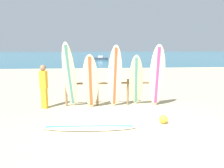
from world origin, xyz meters
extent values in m
plane|color=#D3BC8C|center=(0.00, 0.00, 0.00)|extent=(120.00, 120.00, 0.00)
cube|color=teal|center=(0.00, 58.00, 0.00)|extent=(120.00, 80.00, 0.01)
cylinder|color=olive|center=(-2.25, 2.93, 0.52)|extent=(0.09, 0.09, 1.03)
cylinder|color=olive|center=(-1.05, 2.93, 0.52)|extent=(0.09, 0.09, 1.03)
cylinder|color=olive|center=(0.14, 2.93, 0.52)|extent=(0.09, 0.09, 1.03)
cylinder|color=olive|center=(1.34, 2.93, 0.52)|extent=(0.09, 0.09, 1.03)
cylinder|color=olive|center=(-0.45, 2.93, 0.88)|extent=(3.69, 0.08, 0.08)
ellipsoid|color=silver|center=(-2.06, 2.56, 1.23)|extent=(0.60, 1.05, 2.46)
cube|color=teal|center=(-2.06, 2.56, 1.23)|extent=(0.21, 0.93, 2.27)
ellipsoid|color=beige|center=(-1.30, 2.51, 1.02)|extent=(0.62, 0.63, 2.03)
cube|color=#CC5933|center=(-1.30, 2.51, 1.02)|extent=(0.15, 0.56, 1.88)
ellipsoid|color=white|center=(-0.40, 2.58, 1.18)|extent=(0.56, 0.61, 2.36)
cube|color=#CC5933|center=(-0.40, 2.58, 1.18)|extent=(0.13, 0.56, 2.17)
ellipsoid|color=beige|center=(0.41, 2.66, 1.01)|extent=(0.70, 1.05, 2.01)
cube|color=teal|center=(0.41, 2.66, 1.01)|extent=(0.27, 0.91, 1.86)
ellipsoid|color=silver|center=(1.20, 2.57, 1.19)|extent=(0.65, 0.66, 2.38)
cube|color=#A53F8C|center=(1.20, 2.57, 1.19)|extent=(0.17, 0.56, 2.19)
ellipsoid|color=silver|center=(-1.33, 0.49, 0.04)|extent=(2.68, 0.70, 0.07)
cube|color=teal|center=(-1.33, 0.49, 0.04)|extent=(2.44, 0.24, 0.08)
cube|color=gold|center=(-3.03, 2.71, 0.38)|extent=(0.25, 0.21, 0.76)
cube|color=gold|center=(-3.03, 2.71, 1.09)|extent=(0.30, 0.25, 0.64)
sphere|color=#997051|center=(-3.03, 2.71, 1.52)|extent=(0.22, 0.22, 0.22)
cube|color=#333842|center=(0.18, 33.69, 0.18)|extent=(2.49, 1.36, 0.35)
cube|color=silver|center=(0.18, 33.69, 0.54)|extent=(0.96, 0.74, 0.36)
sphere|color=gold|center=(0.87, 0.71, 0.13)|extent=(0.26, 0.26, 0.26)
camera|label=1|loc=(-1.21, -5.43, 2.28)|focal=35.17mm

